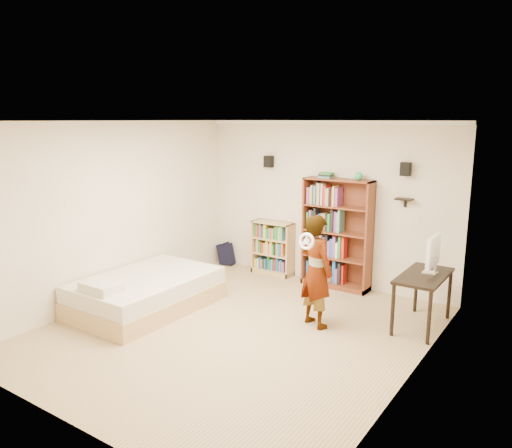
% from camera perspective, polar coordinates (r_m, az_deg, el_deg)
% --- Properties ---
extents(ground, '(4.50, 5.00, 0.01)m').
position_cam_1_polar(ground, '(6.70, -2.26, -12.07)').
color(ground, tan).
rests_on(ground, ground).
extents(room_shell, '(4.52, 5.02, 2.71)m').
position_cam_1_polar(room_shell, '(6.20, -2.39, 2.98)').
color(room_shell, white).
rests_on(room_shell, ground).
extents(crown_molding, '(4.50, 5.00, 0.06)m').
position_cam_1_polar(crown_molding, '(6.12, -2.47, 11.41)').
color(crown_molding, white).
rests_on(crown_molding, room_shell).
extents(speaker_left, '(0.14, 0.12, 0.20)m').
position_cam_1_polar(speaker_left, '(8.72, 1.45, 7.16)').
color(speaker_left, black).
rests_on(speaker_left, room_shell).
extents(speaker_right, '(0.14, 0.12, 0.20)m').
position_cam_1_polar(speaker_right, '(7.70, 16.74, 6.03)').
color(speaker_right, black).
rests_on(speaker_right, room_shell).
extents(wall_shelf, '(0.25, 0.16, 0.02)m').
position_cam_1_polar(wall_shelf, '(7.77, 16.56, 2.73)').
color(wall_shelf, black).
rests_on(wall_shelf, room_shell).
extents(tall_bookshelf, '(1.13, 0.33, 1.79)m').
position_cam_1_polar(tall_bookshelf, '(8.19, 9.23, -1.13)').
color(tall_bookshelf, brown).
rests_on(tall_bookshelf, ground).
extents(low_bookshelf, '(0.76, 0.28, 0.95)m').
position_cam_1_polar(low_bookshelf, '(8.88, 1.93, -2.76)').
color(low_bookshelf, tan).
rests_on(low_bookshelf, ground).
extents(computer_desk, '(0.53, 1.07, 0.73)m').
position_cam_1_polar(computer_desk, '(7.03, 18.46, -8.32)').
color(computer_desk, black).
rests_on(computer_desk, ground).
extents(imac, '(0.14, 0.51, 0.51)m').
position_cam_1_polar(imac, '(6.93, 19.41, -3.32)').
color(imac, white).
rests_on(imac, computer_desk).
extents(daybed, '(1.36, 2.09, 0.62)m').
position_cam_1_polar(daybed, '(7.49, -12.43, -7.19)').
color(daybed, beige).
rests_on(daybed, ground).
extents(person, '(0.65, 0.54, 1.52)m').
position_cam_1_polar(person, '(6.65, 6.88, -5.36)').
color(person, black).
rests_on(person, ground).
extents(wii_wheel, '(0.22, 0.08, 0.22)m').
position_cam_1_polar(wii_wheel, '(6.28, 5.79, -1.98)').
color(wii_wheel, white).
rests_on(wii_wheel, person).
extents(navy_bag, '(0.32, 0.22, 0.42)m').
position_cam_1_polar(navy_bag, '(9.52, -3.46, -3.41)').
color(navy_bag, black).
rests_on(navy_bag, ground).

